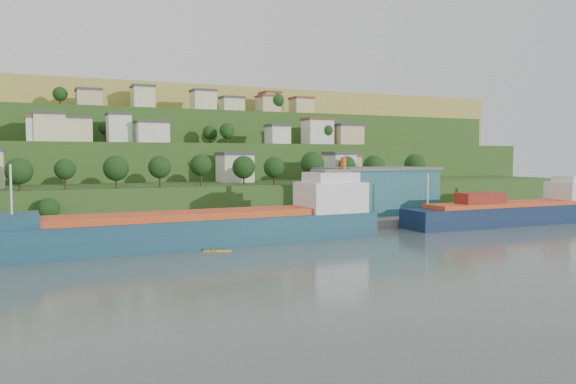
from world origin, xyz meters
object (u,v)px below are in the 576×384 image
cargo_ship_far (518,213)px  kayak_orange (212,250)px  warehouse (377,190)px  cargo_ship_near (213,229)px

cargo_ship_far → kayak_orange: (-86.56, -7.81, -2.47)m
warehouse → cargo_ship_far: bearing=-40.7°
warehouse → cargo_ship_near: bearing=-161.3°
cargo_ship_near → kayak_orange: size_ratio=23.97×
cargo_ship_far → kayak_orange: 86.94m
cargo_ship_near → kayak_orange: cargo_ship_near is taller
kayak_orange → warehouse: bearing=39.3°
cargo_ship_far → warehouse: 37.49m
cargo_ship_far → warehouse: bearing=143.7°
warehouse → kayak_orange: size_ratio=9.95×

